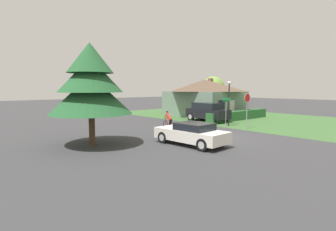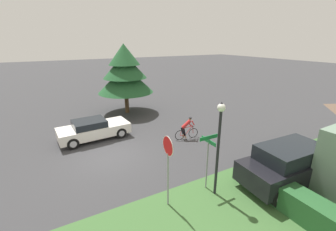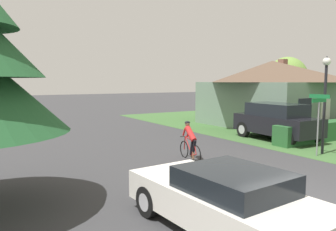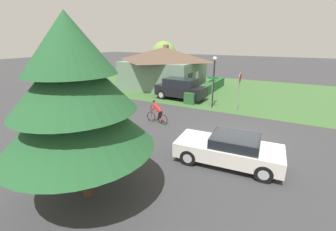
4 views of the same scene
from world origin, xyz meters
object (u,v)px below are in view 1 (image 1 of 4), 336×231
(stop_sign, at_px, (247,103))
(deciduous_tree_right, at_px, (213,89))
(cyclist, at_px, (169,120))
(street_name_sign, at_px, (226,107))
(cottage_house, at_px, (205,97))
(parked_suv_right, at_px, (208,112))
(conifer_tall_near, at_px, (91,84))
(sedan_left_lane, at_px, (191,134))
(street_lamp, at_px, (229,95))

(stop_sign, distance_m, deciduous_tree_right, 16.29)
(cyclist, height_order, street_name_sign, street_name_sign)
(street_name_sign, bearing_deg, deciduous_tree_right, 43.75)
(cottage_house, distance_m, cyclist, 11.94)
(stop_sign, height_order, street_name_sign, stop_sign)
(cyclist, bearing_deg, stop_sign, -122.81)
(parked_suv_right, height_order, conifer_tall_near, conifer_tall_near)
(stop_sign, bearing_deg, parked_suv_right, -103.80)
(parked_suv_right, bearing_deg, stop_sign, 168.57)
(cottage_house, distance_m, sedan_left_lane, 17.30)
(conifer_tall_near, bearing_deg, street_name_sign, -2.56)
(cottage_house, height_order, street_lamp, cottage_house)
(cyclist, bearing_deg, cottage_house, -56.10)
(conifer_tall_near, xyz_separation_m, deciduous_tree_right, (22.94, 9.76, -0.36))
(street_lamp, bearing_deg, parked_suv_right, 73.31)
(street_name_sign, relative_size, deciduous_tree_right, 0.50)
(cottage_house, distance_m, parked_suv_right, 6.09)
(cyclist, bearing_deg, conifer_tall_near, 108.79)
(stop_sign, xyz_separation_m, street_lamp, (0.37, 2.07, 0.63))
(street_lamp, xyz_separation_m, street_name_sign, (-0.50, -0.09, -0.98))
(street_name_sign, relative_size, conifer_tall_near, 0.42)
(sedan_left_lane, relative_size, parked_suv_right, 1.00)
(cottage_house, relative_size, stop_sign, 2.96)
(parked_suv_right, height_order, stop_sign, stop_sign)
(cottage_house, xyz_separation_m, street_name_sign, (-5.75, -7.49, -0.53))
(street_name_sign, distance_m, deciduous_tree_right, 14.98)
(deciduous_tree_right, bearing_deg, stop_sign, -130.88)
(parked_suv_right, relative_size, street_name_sign, 1.83)
(parked_suv_right, bearing_deg, street_lamp, 166.06)
(stop_sign, bearing_deg, sedan_left_lane, 9.63)
(cyclist, xyz_separation_m, conifer_tall_near, (-7.37, -1.56, 2.89))
(cottage_house, xyz_separation_m, sedan_left_lane, (-13.46, -10.75, -1.61))
(street_name_sign, xyz_separation_m, deciduous_tree_right, (10.77, 10.31, 1.50))
(parked_suv_right, distance_m, conifer_tall_near, 14.18)
(deciduous_tree_right, bearing_deg, parked_suv_right, -143.16)
(street_lamp, height_order, conifer_tall_near, conifer_tall_near)
(parked_suv_right, xyz_separation_m, conifer_tall_near, (-13.65, -2.80, 2.63))
(stop_sign, height_order, street_lamp, street_lamp)
(cottage_house, height_order, street_name_sign, cottage_house)
(parked_suv_right, xyz_separation_m, stop_sign, (-1.35, -5.33, 1.12))
(cottage_house, relative_size, sedan_left_lane, 1.91)
(street_lamp, height_order, street_name_sign, street_lamp)
(sedan_left_lane, height_order, stop_sign, stop_sign)
(cottage_house, height_order, parked_suv_right, cottage_house)
(sedan_left_lane, distance_m, cyclist, 6.10)
(parked_suv_right, height_order, street_name_sign, street_name_sign)
(cyclist, bearing_deg, parked_suv_right, -71.97)
(cyclist, xyz_separation_m, stop_sign, (4.93, -4.09, 1.38))
(sedan_left_lane, relative_size, stop_sign, 1.55)
(parked_suv_right, distance_m, street_name_sign, 3.74)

